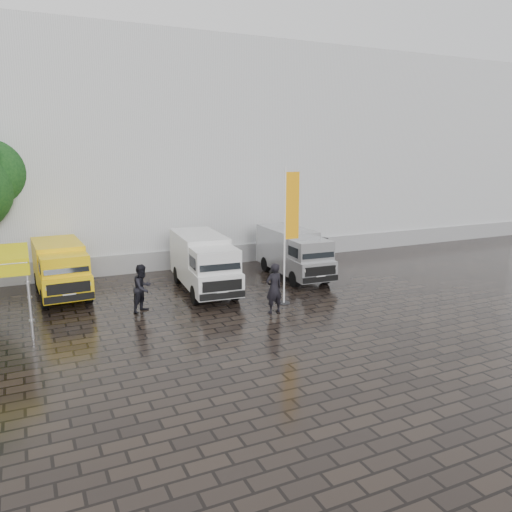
{
  "coord_description": "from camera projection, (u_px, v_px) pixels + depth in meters",
  "views": [
    {
      "loc": [
        -8.99,
        -17.1,
        6.14
      ],
      "look_at": [
        0.06,
        2.2,
        1.62
      ],
      "focal_mm": 35.0,
      "sensor_mm": 36.0,
      "label": 1
    }
  ],
  "objects": [
    {
      "name": "ground",
      "position": [
        278.0,
        305.0,
        20.16
      ],
      "size": [
        120.0,
        120.0,
        0.0
      ],
      "primitive_type": "plane",
      "color": "black",
      "rests_on": "ground"
    },
    {
      "name": "exhibition_hall",
      "position": [
        196.0,
        153.0,
        33.91
      ],
      "size": [
        44.0,
        16.0,
        12.0
      ],
      "primitive_type": "cube",
      "color": "silver",
      "rests_on": "ground"
    },
    {
      "name": "hall_plinth",
      "position": [
        244.0,
        253.0,
        27.93
      ],
      "size": [
        44.0,
        0.15,
        1.0
      ],
      "primitive_type": "cube",
      "color": "gray",
      "rests_on": "ground"
    },
    {
      "name": "van_yellow",
      "position": [
        61.0,
        270.0,
        21.25
      ],
      "size": [
        2.09,
        4.98,
        2.26
      ],
      "primitive_type": null,
      "rotation": [
        0.0,
        0.0,
        0.04
      ],
      "color": "yellow",
      "rests_on": "ground"
    },
    {
      "name": "van_white",
      "position": [
        204.0,
        264.0,
        22.02
      ],
      "size": [
        2.35,
        5.81,
        2.46
      ],
      "primitive_type": null,
      "rotation": [
        0.0,
        0.0,
        -0.08
      ],
      "color": "silver",
      "rests_on": "ground"
    },
    {
      "name": "van_silver",
      "position": [
        294.0,
        254.0,
        24.47
      ],
      "size": [
        2.08,
        5.46,
        2.33
      ],
      "primitive_type": null,
      "rotation": [
        0.0,
        0.0,
        -0.05
      ],
      "color": "#A8AAAD",
      "rests_on": "ground"
    },
    {
      "name": "flagpole",
      "position": [
        289.0,
        227.0,
        19.86
      ],
      "size": [
        0.88,
        0.5,
        5.54
      ],
      "color": "black",
      "rests_on": "ground"
    },
    {
      "name": "wheelie_bin",
      "position": [
        321.0,
        247.0,
        29.56
      ],
      "size": [
        0.75,
        0.75,
        1.09
      ],
      "primitive_type": "cube",
      "rotation": [
        0.0,
        0.0,
        -0.15
      ],
      "color": "black",
      "rests_on": "ground"
    },
    {
      "name": "person_front",
      "position": [
        274.0,
        288.0,
        19.06
      ],
      "size": [
        0.77,
        0.56,
        1.96
      ],
      "primitive_type": "imported",
      "rotation": [
        0.0,
        0.0,
        3.27
      ],
      "color": "black",
      "rests_on": "ground"
    },
    {
      "name": "person_tent",
      "position": [
        143.0,
        288.0,
        19.23
      ],
      "size": [
        1.15,
        1.12,
        1.87
      ],
      "primitive_type": "imported",
      "rotation": [
        0.0,
        0.0,
        0.69
      ],
      "color": "black",
      "rests_on": "ground"
    }
  ]
}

